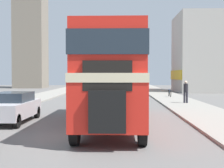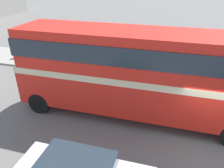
{
  "view_description": "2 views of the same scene",
  "coord_description": "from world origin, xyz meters",
  "px_view_note": "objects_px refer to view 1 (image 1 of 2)",
  "views": [
    {
      "loc": [
        1.69,
        -11.28,
        2.36
      ],
      "look_at": [
        1.3,
        3.53,
        1.93
      ],
      "focal_mm": 50.0,
      "sensor_mm": 36.0,
      "label": 1
    },
    {
      "loc": [
        -7.73,
        1.88,
        6.33
      ],
      "look_at": [
        1.3,
        4.46,
        1.53
      ],
      "focal_mm": 35.0,
      "sensor_mm": 36.0,
      "label": 2
    }
  ],
  "objects_px": {
    "car_parked_mid": "(12,107)",
    "bicycle_on_pavement": "(170,93)",
    "double_decker_bus": "(112,72)",
    "bus_distant": "(123,74)",
    "pedestrian_walking": "(186,90)"
  },
  "relations": [
    {
      "from": "bus_distant",
      "to": "pedestrian_walking",
      "type": "bearing_deg",
      "value": -79.38
    },
    {
      "from": "bus_distant",
      "to": "pedestrian_walking",
      "type": "xyz_separation_m",
      "value": [
        4.75,
        -25.34,
        -1.33
      ]
    },
    {
      "from": "car_parked_mid",
      "to": "bicycle_on_pavement",
      "type": "bearing_deg",
      "value": 58.33
    },
    {
      "from": "bicycle_on_pavement",
      "to": "double_decker_bus",
      "type": "bearing_deg",
      "value": -107.46
    },
    {
      "from": "bicycle_on_pavement",
      "to": "bus_distant",
      "type": "bearing_deg",
      "value": 104.27
    },
    {
      "from": "double_decker_bus",
      "to": "bus_distant",
      "type": "relative_size",
      "value": 1.06
    },
    {
      "from": "bus_distant",
      "to": "bicycle_on_pavement",
      "type": "height_order",
      "value": "bus_distant"
    },
    {
      "from": "car_parked_mid",
      "to": "bicycle_on_pavement",
      "type": "xyz_separation_m",
      "value": [
        10.47,
        16.98,
        -0.29
      ]
    },
    {
      "from": "double_decker_bus",
      "to": "pedestrian_walking",
      "type": "xyz_separation_m",
      "value": [
        5.64,
        10.27,
        -1.38
      ]
    },
    {
      "from": "car_parked_mid",
      "to": "pedestrian_walking",
      "type": "relative_size",
      "value": 2.39
    },
    {
      "from": "double_decker_bus",
      "to": "car_parked_mid",
      "type": "relative_size",
      "value": 2.58
    },
    {
      "from": "bus_distant",
      "to": "bicycle_on_pavement",
      "type": "xyz_separation_m",
      "value": [
        4.61,
        -18.13,
        -1.97
      ]
    },
    {
      "from": "bus_distant",
      "to": "car_parked_mid",
      "type": "xyz_separation_m",
      "value": [
        -5.87,
        -35.11,
        -1.68
      ]
    },
    {
      "from": "double_decker_bus",
      "to": "bus_distant",
      "type": "bearing_deg",
      "value": 88.57
    },
    {
      "from": "pedestrian_walking",
      "to": "bicycle_on_pavement",
      "type": "distance_m",
      "value": 7.24
    }
  ]
}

